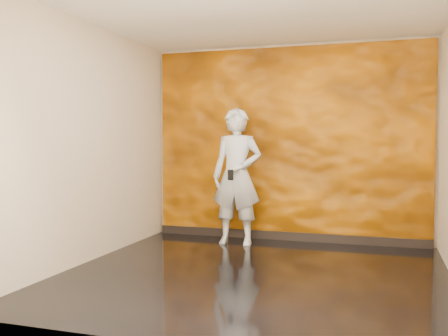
{
  "coord_description": "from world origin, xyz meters",
  "views": [
    {
      "loc": [
        1.3,
        -5.11,
        1.41
      ],
      "look_at": [
        -0.64,
        0.94,
        1.08
      ],
      "focal_mm": 40.0,
      "sensor_mm": 36.0,
      "label": 1
    }
  ],
  "objects": [
    {
      "name": "room",
      "position": [
        0.0,
        0.0,
        1.4
      ],
      "size": [
        4.02,
        4.02,
        2.81
      ],
      "color": "black",
      "rests_on": "ground"
    },
    {
      "name": "feature_wall",
      "position": [
        0.0,
        1.96,
        1.38
      ],
      "size": [
        3.9,
        0.06,
        2.75
      ],
      "primitive_type": "cube",
      "color": "orange",
      "rests_on": "ground"
    },
    {
      "name": "baseboard",
      "position": [
        0.0,
        1.92,
        0.06
      ],
      "size": [
        3.9,
        0.04,
        0.12
      ],
      "primitive_type": "cube",
      "color": "black",
      "rests_on": "ground"
    },
    {
      "name": "man",
      "position": [
        -0.62,
        1.46,
        0.94
      ],
      "size": [
        0.69,
        0.46,
        1.87
      ],
      "primitive_type": "imported",
      "rotation": [
        0.0,
        0.0,
        0.02
      ],
      "color": "#9DA3AD",
      "rests_on": "ground"
    },
    {
      "name": "phone",
      "position": [
        -0.62,
        1.18,
        0.97
      ],
      "size": [
        0.08,
        0.02,
        0.14
      ],
      "primitive_type": "cube",
      "rotation": [
        0.0,
        0.0,
        0.0
      ],
      "color": "black",
      "rests_on": "man"
    }
  ]
}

